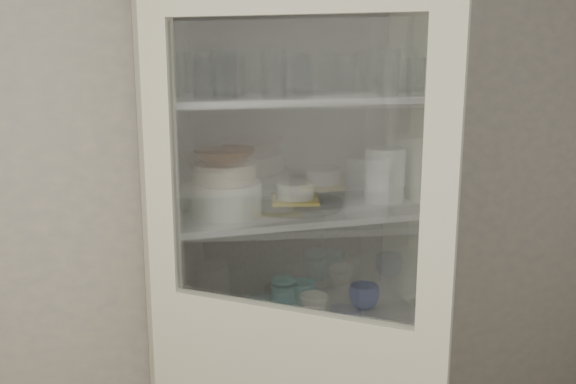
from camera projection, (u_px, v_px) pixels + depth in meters
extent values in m
cube|color=#A5A5A5|center=(221.00, 187.00, 2.44)|extent=(3.60, 0.02, 2.60)
cube|color=silver|center=(153.00, 277.00, 2.20)|extent=(0.03, 0.45, 2.10)
cube|color=silver|center=(408.00, 251.00, 2.48)|extent=(0.03, 0.45, 2.10)
cube|color=#666158|center=(273.00, 247.00, 2.54)|extent=(1.00, 0.03, 2.10)
cube|color=silver|center=(289.00, 316.00, 2.37)|extent=(0.94, 0.42, 0.02)
cube|color=silver|center=(289.00, 211.00, 2.28)|extent=(0.94, 0.42, 0.02)
cube|color=silver|center=(289.00, 98.00, 2.20)|extent=(0.94, 0.42, 0.02)
cube|color=silver|center=(161.00, 159.00, 1.87)|extent=(0.09, 0.09, 0.80)
cube|color=silver|center=(441.00, 180.00, 1.57)|extent=(0.09, 0.09, 0.80)
cube|color=silver|center=(289.00, 169.00, 1.72)|extent=(0.57, 0.47, 0.78)
cylinder|color=silver|center=(224.00, 74.00, 1.99)|extent=(0.10, 0.10, 0.15)
cylinder|color=silver|center=(204.00, 77.00, 1.98)|extent=(0.09, 0.09, 0.14)
cylinder|color=silver|center=(293.00, 76.00, 2.05)|extent=(0.09, 0.09, 0.14)
cylinder|color=silver|center=(274.00, 74.00, 2.05)|extent=(0.10, 0.10, 0.15)
cylinder|color=silver|center=(304.00, 78.00, 2.10)|extent=(0.07, 0.07, 0.12)
cylinder|color=silver|center=(389.00, 72.00, 2.17)|extent=(0.10, 0.10, 0.15)
cylinder|color=silver|center=(416.00, 76.00, 2.18)|extent=(0.08, 0.08, 0.13)
cylinder|color=silver|center=(168.00, 75.00, 2.06)|extent=(0.07, 0.07, 0.15)
cylinder|color=silver|center=(204.00, 77.00, 2.09)|extent=(0.09, 0.09, 0.13)
cylinder|color=silver|center=(223.00, 73.00, 2.12)|extent=(0.10, 0.10, 0.15)
cylinder|color=silver|center=(301.00, 75.00, 2.23)|extent=(0.07, 0.07, 0.13)
cylinder|color=silver|center=(346.00, 75.00, 2.25)|extent=(0.07, 0.07, 0.13)
cylinder|color=silver|center=(226.00, 198.00, 2.19)|extent=(0.25, 0.25, 0.11)
cylinder|color=silver|center=(204.00, 196.00, 2.32)|extent=(0.21, 0.21, 0.07)
cylinder|color=beige|center=(225.00, 173.00, 2.17)|extent=(0.23, 0.23, 0.06)
imported|color=brown|center=(225.00, 156.00, 2.16)|extent=(0.25, 0.25, 0.05)
cylinder|color=silver|center=(295.00, 204.00, 2.31)|extent=(0.44, 0.44, 0.02)
cube|color=gold|center=(295.00, 200.00, 2.30)|extent=(0.20, 0.20, 0.01)
cylinder|color=silver|center=(295.00, 190.00, 2.30)|extent=(0.17, 0.17, 0.06)
cylinder|color=silver|center=(385.00, 175.00, 2.37)|extent=(0.15, 0.15, 0.20)
imported|color=navy|center=(364.00, 296.00, 2.41)|extent=(0.12, 0.12, 0.09)
imported|color=teal|center=(302.00, 294.00, 2.42)|extent=(0.14, 0.14, 0.10)
imported|color=silver|center=(314.00, 308.00, 2.30)|extent=(0.13, 0.13, 0.10)
cylinder|color=teal|center=(284.00, 297.00, 2.40)|extent=(0.09, 0.09, 0.09)
ellipsoid|color=teal|center=(283.00, 282.00, 2.39)|extent=(0.09, 0.09, 0.02)
cylinder|color=silver|center=(247.00, 319.00, 2.27)|extent=(0.11, 0.11, 0.04)
cylinder|color=silver|center=(176.00, 306.00, 2.26)|extent=(0.13, 0.13, 0.13)
cylinder|color=silver|center=(234.00, 75.00, 2.05)|extent=(0.07, 0.07, 0.14)
cylinder|color=silver|center=(389.00, 76.00, 2.14)|extent=(0.06, 0.06, 0.13)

